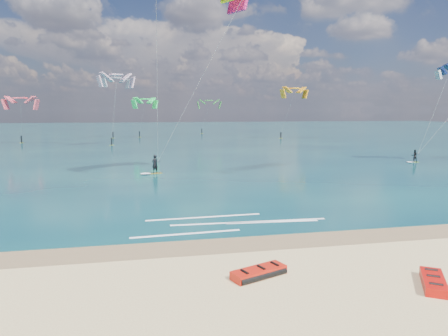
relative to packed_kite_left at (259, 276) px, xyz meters
The scene contains 9 objects.
ground 40.93m from the packed_kite_left, 89.80° to the left, with size 320.00×320.00×0.00m, color tan.
wet_sand_strip 3.93m from the packed_kite_left, 87.90° to the left, with size 320.00×2.40×0.01m, color brown.
sea 104.93m from the packed_kite_left, 89.92° to the left, with size 320.00×200.00×0.04m, color #0A2C3C.
packed_kite_left is the anchor object (origin of this frame).
packed_kite_right 6.52m from the packed_kite_left, 18.97° to the right, with size 2.35×1.12×0.41m, color red, non-canonical shape.
kitesurfer_main 25.77m from the packed_kite_left, 93.06° to the left, with size 12.25×9.90×20.14m.
kitesurfer_far 42.82m from the packed_kite_left, 42.44° to the left, with size 9.61×4.82×13.17m.
shoreline_foam 7.51m from the packed_kite_left, 86.98° to the left, with size 11.43×3.63×0.01m.
distant_kites 78.22m from the packed_kite_left, 96.88° to the left, with size 77.58×38.51×14.88m.
Camera 1 is at (-4.39, -15.40, 6.53)m, focal length 32.00 mm.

